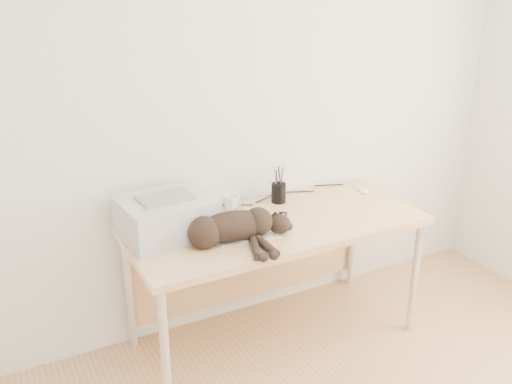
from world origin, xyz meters
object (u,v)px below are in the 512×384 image
desk (268,238)px  printer (166,216)px  pen_cup (279,192)px  mouse (364,189)px  mug (231,203)px  cat (230,229)px

desk → printer: printer is taller
pen_cup → mouse: 0.55m
mug → mouse: bearing=-7.4°
desk → pen_cup: pen_cup is taller
mouse → cat: bearing=-146.3°
mug → desk: bearing=-47.4°
desk → cat: (-0.32, -0.19, 0.20)m
printer → pen_cup: 0.72m
mug → printer: bearing=-162.9°
printer → mouse: (1.26, 0.02, -0.08)m
desk → mug: mug is taller
pen_cup → mouse: bearing=-9.6°
cat → mug: size_ratio=7.41×
printer → mug: bearing=17.1°
printer → pen_cup: size_ratio=2.21×
desk → mouse: 0.71m
desk → cat: 0.43m
desk → mug: 0.28m
cat → pen_cup: pen_cup is taller
pen_cup → mouse: pen_cup is taller
pen_cup → mouse: size_ratio=2.04×
mouse → printer: bearing=-159.0°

